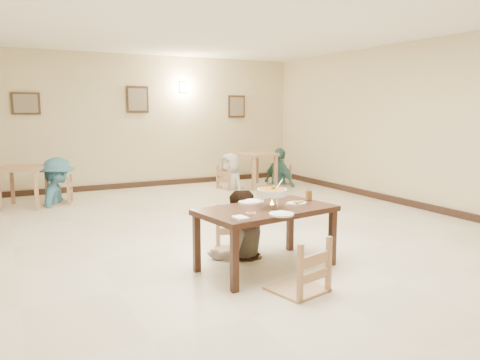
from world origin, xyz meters
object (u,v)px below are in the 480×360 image
main_table (266,215)px  bg_diner_b (56,157)px  main_diner (238,190)px  bg_diner_d (280,148)px  bg_table_left (23,174)px  bg_chair_lr (57,178)px  bg_chair_rr (280,166)px  curry_warmer (272,192)px  drink_glass (309,194)px  bg_diner_c (230,153)px  chair_far (237,211)px  bg_table_right (255,159)px  chair_near (298,239)px  bg_chair_rl (230,166)px

main_table → bg_diner_b: bearing=99.9°
main_diner → bg_diner_d: bg_diner_d is taller
main_table → bg_diner_d: 5.98m
bg_table_left → bg_chair_lr: bg_chair_lr is taller
main_diner → bg_chair_rr: (3.36, 4.43, -0.36)m
curry_warmer → drink_glass: size_ratio=2.37×
bg_table_left → bg_chair_rr: size_ratio=1.06×
curry_warmer → drink_glass: (0.62, 0.17, -0.10)m
bg_chair_lr → bg_chair_rr: 4.96m
bg_chair_lr → bg_chair_rr: (4.96, 0.01, -0.04)m
main_table → curry_warmer: (0.05, -0.04, 0.25)m
bg_chair_rr → bg_diner_c: (-1.28, 0.05, 0.35)m
main_diner → chair_far: bearing=-108.4°
main_diner → bg_diner_c: main_diner is taller
bg_table_right → bg_diner_b: 4.33m
drink_glass → chair_far: bearing=143.6°
main_table → bg_table_left: 5.44m
chair_far → bg_diner_b: bg_diner_b is taller
curry_warmer → main_diner: bearing=101.4°
bg_table_right → bg_diner_b: bg_diner_b is taller
main_table → drink_glass: (0.67, 0.14, 0.15)m
chair_near → drink_glass: chair_near is taller
bg_table_left → chair_far: bearing=-62.7°
main_diner → bg_diner_c: size_ratio=1.02×
bg_diner_b → bg_table_right: bearing=-68.4°
drink_glass → bg_chair_rl: bearing=74.7°
chair_near → bg_chair_rl: 6.11m
main_table → bg_table_right: 5.68m
bg_diner_b → bg_diner_c: bearing=-67.9°
bg_diner_b → bg_diner_c: size_ratio=1.11×
bg_table_right → drink_glass: bearing=-112.1°
chair_far → bg_chair_rl: size_ratio=1.08×
main_table → main_diner: size_ratio=0.98×
bg_diner_b → bg_diner_d: 4.96m
main_table → bg_chair_rr: bearing=47.9°
main_diner → bg_table_left: size_ratio=1.68×
bg_chair_lr → bg_diner_c: size_ratio=0.62×
bg_table_left → bg_chair_rl: bearing=1.1°
bg_table_right → bg_diner_b: size_ratio=0.52×
drink_glass → chair_near: bearing=-130.7°
chair_far → bg_table_left: size_ratio=1.12×
chair_near → bg_chair_rl: chair_near is taller
bg_diner_d → main_table: bearing=138.4°
chair_far → bg_diner_c: bearing=82.8°
bg_diner_c → chair_far: bearing=-39.6°
drink_glass → bg_diner_c: size_ratio=0.10×
chair_near → bg_chair_rr: size_ratio=1.15×
bg_table_right → bg_chair_rl: size_ratio=0.92×
main_table → chair_near: chair_near is taller
bg_table_right → main_table: bearing=-117.9°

